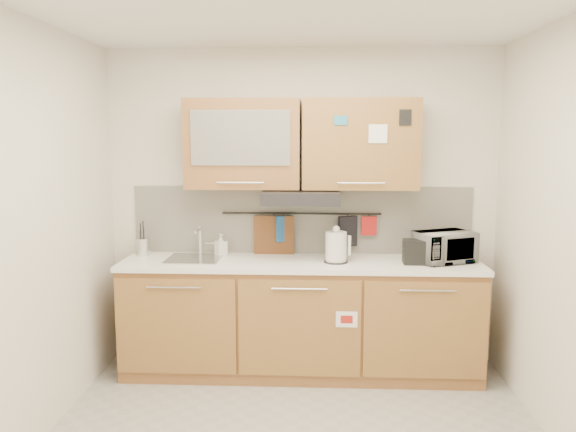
# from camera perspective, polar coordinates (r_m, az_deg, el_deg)

# --- Properties ---
(ceiling) EXTENTS (3.20, 3.20, 0.00)m
(ceiling) POSITION_cam_1_polar(r_m,az_deg,el_deg) (3.22, 0.82, 20.83)
(ceiling) COLOR white
(ceiling) RESTS_ON wall_back
(wall_back) EXTENTS (3.20, 0.00, 3.20)m
(wall_back) POSITION_cam_1_polar(r_m,az_deg,el_deg) (4.67, 1.39, 0.83)
(wall_back) COLOR silver
(wall_back) RESTS_ON ground
(wall_left) EXTENTS (0.00, 3.00, 3.00)m
(wall_left) POSITION_cam_1_polar(r_m,az_deg,el_deg) (3.62, -25.48, -2.10)
(wall_left) COLOR silver
(wall_left) RESTS_ON ground
(base_cabinet) EXTENTS (2.80, 0.64, 0.88)m
(base_cabinet) POSITION_cam_1_polar(r_m,az_deg,el_deg) (4.58, 1.26, -10.84)
(base_cabinet) COLOR #A6703B
(base_cabinet) RESTS_ON floor
(countertop) EXTENTS (2.82, 0.62, 0.04)m
(countertop) POSITION_cam_1_polar(r_m,az_deg,el_deg) (4.44, 1.28, -4.81)
(countertop) COLOR white
(countertop) RESTS_ON base_cabinet
(backsplash) EXTENTS (2.80, 0.02, 0.56)m
(backsplash) POSITION_cam_1_polar(r_m,az_deg,el_deg) (4.68, 1.38, -0.40)
(backsplash) COLOR silver
(backsplash) RESTS_ON countertop
(upper_cabinets) EXTENTS (1.82, 0.37, 0.70)m
(upper_cabinets) POSITION_cam_1_polar(r_m,az_deg,el_deg) (4.46, 1.30, 7.32)
(upper_cabinets) COLOR #A6703B
(upper_cabinets) RESTS_ON wall_back
(range_hood) EXTENTS (0.60, 0.46, 0.10)m
(range_hood) POSITION_cam_1_polar(r_m,az_deg,el_deg) (4.41, 1.32, 1.97)
(range_hood) COLOR black
(range_hood) RESTS_ON upper_cabinets
(sink) EXTENTS (0.42, 0.40, 0.26)m
(sink) POSITION_cam_1_polar(r_m,az_deg,el_deg) (4.55, -9.49, -4.28)
(sink) COLOR silver
(sink) RESTS_ON countertop
(utensil_rail) EXTENTS (1.30, 0.02, 0.02)m
(utensil_rail) POSITION_cam_1_polar(r_m,az_deg,el_deg) (4.63, 1.37, 0.26)
(utensil_rail) COLOR black
(utensil_rail) RESTS_ON backsplash
(utensil_crock) EXTENTS (0.13, 0.13, 0.28)m
(utensil_crock) POSITION_cam_1_polar(r_m,az_deg,el_deg) (4.77, -14.51, -3.01)
(utensil_crock) COLOR silver
(utensil_crock) RESTS_ON countertop
(kettle) EXTENTS (0.21, 0.19, 0.29)m
(kettle) POSITION_cam_1_polar(r_m,az_deg,el_deg) (4.37, 4.92, -3.23)
(kettle) COLOR silver
(kettle) RESTS_ON countertop
(toaster) EXTENTS (0.25, 0.15, 0.19)m
(toaster) POSITION_cam_1_polar(r_m,az_deg,el_deg) (4.42, 13.21, -3.54)
(toaster) COLOR black
(toaster) RESTS_ON countertop
(microwave) EXTENTS (0.51, 0.44, 0.24)m
(microwave) POSITION_cam_1_polar(r_m,az_deg,el_deg) (4.53, 15.58, -3.05)
(microwave) COLOR #999999
(microwave) RESTS_ON countertop
(soap_bottle) EXTENTS (0.11, 0.12, 0.18)m
(soap_bottle) POSITION_cam_1_polar(r_m,az_deg,el_deg) (4.64, -6.83, -2.91)
(soap_bottle) COLOR #999999
(soap_bottle) RESTS_ON countertop
(cutting_board) EXTENTS (0.33, 0.03, 0.41)m
(cutting_board) POSITION_cam_1_polar(r_m,az_deg,el_deg) (4.66, -1.43, -2.49)
(cutting_board) COLOR brown
(cutting_board) RESTS_ON utensil_rail
(oven_mitt) EXTENTS (0.13, 0.08, 0.21)m
(oven_mitt) POSITION_cam_1_polar(r_m,az_deg,el_deg) (4.64, -0.48, -1.31)
(oven_mitt) COLOR #1E4F8B
(oven_mitt) RESTS_ON utensil_rail
(dark_pouch) EXTENTS (0.16, 0.10, 0.25)m
(dark_pouch) POSITION_cam_1_polar(r_m,az_deg,el_deg) (4.64, 6.07, -1.56)
(dark_pouch) COLOR black
(dark_pouch) RESTS_ON utensil_rail
(pot_holder) EXTENTS (0.13, 0.02, 0.15)m
(pot_holder) POSITION_cam_1_polar(r_m,az_deg,el_deg) (4.65, 8.21, -1.00)
(pot_holder) COLOR #AB1816
(pot_holder) RESTS_ON utensil_rail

